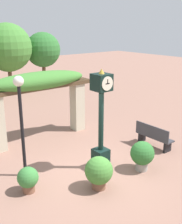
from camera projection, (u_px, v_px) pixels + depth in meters
ground_plane at (95, 171)px, 8.97m from camera, size 60.00×60.00×0.00m
pedestal_clock at (101, 120)px, 8.72m from camera, size 0.51×0.56×3.25m
pergola at (39, 89)px, 10.89m from camera, size 4.68×1.08×2.76m
potted_plant_near_left at (99, 172)px, 7.90m from camera, size 0.80×0.80×0.96m
potted_plant_near_right at (142, 154)px, 8.91m from camera, size 0.77×0.77×0.97m
potted_plant_far_left at (28, 179)px, 7.76m from camera, size 0.59×0.59×0.75m
park_bench at (153, 136)px, 10.62m from camera, size 0.42×1.53×0.89m
lamp_post at (20, 108)px, 8.08m from camera, size 0.31×0.31×3.13m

